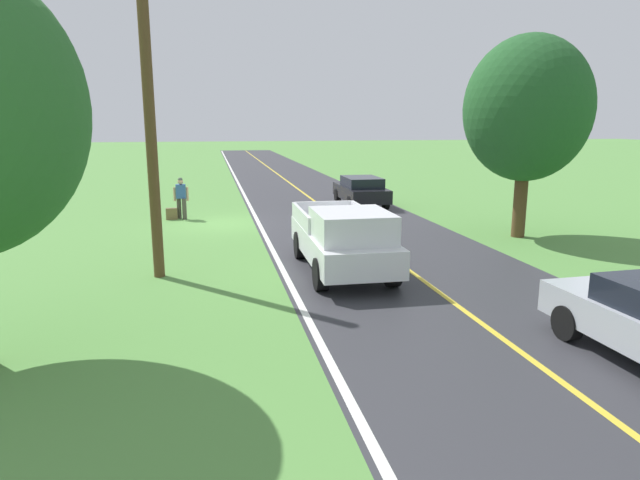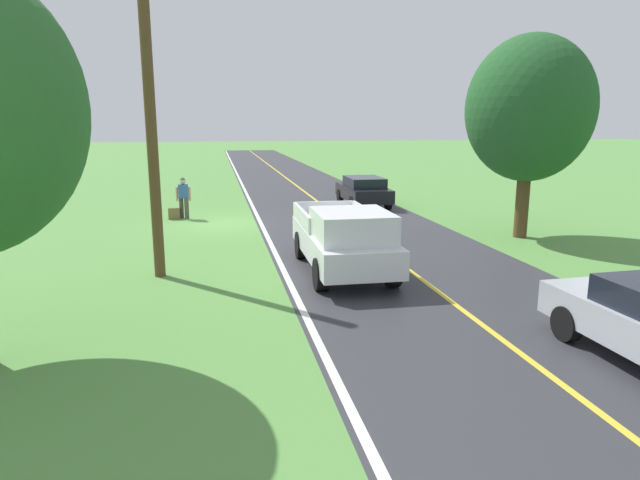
# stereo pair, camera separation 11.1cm
# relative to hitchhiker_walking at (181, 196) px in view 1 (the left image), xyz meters

# --- Properties ---
(ground_plane) EXTENTS (200.00, 200.00, 0.00)m
(ground_plane) POSITION_rel_hitchhiker_walking_xyz_m (-1.72, 1.52, -0.98)
(ground_plane) COLOR #568E42
(road_surface) EXTENTS (7.18, 120.00, 0.00)m
(road_surface) POSITION_rel_hitchhiker_walking_xyz_m (-6.49, 1.52, -0.98)
(road_surface) COLOR #333338
(road_surface) RESTS_ON ground
(lane_edge_line) EXTENTS (0.16, 117.60, 0.00)m
(lane_edge_line) POSITION_rel_hitchhiker_walking_xyz_m (-3.08, 1.52, -0.98)
(lane_edge_line) COLOR silver
(lane_edge_line) RESTS_ON ground
(lane_centre_line) EXTENTS (0.14, 117.60, 0.00)m
(lane_centre_line) POSITION_rel_hitchhiker_walking_xyz_m (-6.49, 1.52, -0.98)
(lane_centre_line) COLOR gold
(lane_centre_line) RESTS_ON ground
(hitchhiker_walking) EXTENTS (0.62, 0.51, 1.75)m
(hitchhiker_walking) POSITION_rel_hitchhiker_walking_xyz_m (0.00, 0.00, 0.00)
(hitchhiker_walking) COLOR #4C473D
(hitchhiker_walking) RESTS_ON ground
(suitcase_carried) EXTENTS (0.46, 0.21, 0.48)m
(suitcase_carried) POSITION_rel_hitchhiker_walking_xyz_m (0.42, 0.09, -0.74)
(suitcase_carried) COLOR brown
(suitcase_carried) RESTS_ON ground
(pickup_truck_passing) EXTENTS (2.15, 5.42, 1.82)m
(pickup_truck_passing) POSITION_rel_hitchhiker_walking_xyz_m (-4.66, 9.66, -0.01)
(pickup_truck_passing) COLOR silver
(pickup_truck_passing) RESTS_ON ground
(tree_far_side_near) EXTENTS (4.27, 4.27, 6.90)m
(tree_far_side_near) POSITION_rel_hitchhiker_walking_xyz_m (-11.89, 6.17, 3.44)
(tree_far_side_near) COLOR brown
(tree_far_side_near) RESTS_ON ground
(sedan_near_oncoming) EXTENTS (1.97, 4.42, 1.41)m
(sedan_near_oncoming) POSITION_rel_hitchhiker_walking_xyz_m (-8.42, -2.18, -0.23)
(sedan_near_oncoming) COLOR black
(sedan_near_oncoming) RESTS_ON ground
(utility_pole_roadside) EXTENTS (0.28, 0.28, 7.67)m
(utility_pole_roadside) POSITION_rel_hitchhiker_walking_xyz_m (0.20, 9.02, 2.85)
(utility_pole_roadside) COLOR brown
(utility_pole_roadside) RESTS_ON ground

